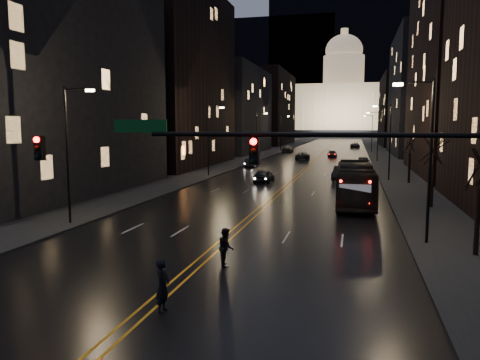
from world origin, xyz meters
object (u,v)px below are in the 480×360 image
Objects in this scene: traffic_signal at (321,166)px; bus at (355,184)px; pedestrian_a at (163,286)px; pedestrian_b at (226,247)px; receding_car_a at (342,173)px; oncoming_car_a at (264,176)px; oncoming_car_b at (251,163)px.

traffic_signal is 23.17m from bus.
pedestrian_a reaches higher than pedestrian_b.
pedestrian_a reaches higher than receding_car_a.
receding_car_a reaches higher than oncoming_car_a.
oncoming_car_b is 0.87× the size of receding_car_a.
traffic_signal is at bearing -149.96° from pedestrian_b.
receding_car_a is (-0.29, 40.04, -4.26)m from traffic_signal.
bus is 6.50× the size of pedestrian_a.
oncoming_car_b is at bearing 140.17° from receding_car_a.
bus reaches higher than oncoming_car_a.
oncoming_car_a is 9.72m from receding_car_a.
oncoming_car_a is 2.36× the size of pedestrian_a.
pedestrian_a is at bearing 97.21° from oncoming_car_a.
pedestrian_a is (3.59, -37.40, 0.19)m from oncoming_car_a.
oncoming_car_a is at bearing 6.66° from pedestrian_a.
oncoming_car_b is 2.32× the size of pedestrian_a.
pedestrian_a reaches higher than oncoming_car_b.
oncoming_car_b is at bearing 104.89° from traffic_signal.
pedestrian_a is (9.17, -56.20, 0.23)m from oncoming_car_b.
pedestrian_a is (-5.24, -2.00, -4.15)m from traffic_signal.
oncoming_car_a reaches higher than oncoming_car_b.
receding_car_a is at bearing -5.54° from pedestrian_a.
traffic_signal reaches higher than oncoming_car_b.
bus is at bearing -37.02° from pedestrian_b.
traffic_signal reaches higher than bus.
pedestrian_a is (-6.48, -24.89, -0.77)m from bus.
pedestrian_b is (-5.80, -19.09, -0.83)m from bus.
traffic_signal is at bearing 105.72° from oncoming_car_a.
pedestrian_b is at bearing 98.30° from oncoming_car_b.
pedestrian_a is at bearing -105.95° from bus.
oncoming_car_b is at bearing 115.22° from bus.
receding_car_a is (14.12, -14.16, 0.11)m from oncoming_car_b.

